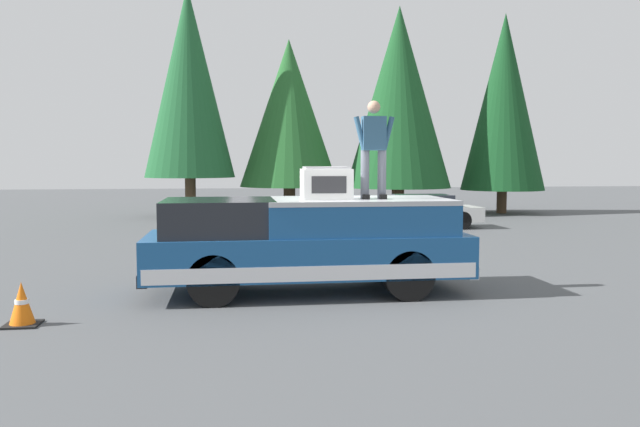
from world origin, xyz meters
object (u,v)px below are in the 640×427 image
compressor_unit (326,183)px  person_on_truck_bed (374,147)px  pickup_truck (307,243)px  parked_car_white (420,211)px  traffic_cone (22,305)px

compressor_unit → person_on_truck_bed: 1.04m
compressor_unit → person_on_truck_bed: size_ratio=0.50×
person_on_truck_bed → pickup_truck: bearing=82.1°
compressor_unit → parked_car_white: size_ratio=0.20×
pickup_truck → traffic_cone: pickup_truck is taller
person_on_truck_bed → parked_car_white: (10.56, -4.06, -1.97)m
traffic_cone → compressor_unit: bearing=-71.2°
compressor_unit → person_on_truck_bed: bearing=-90.0°
parked_car_white → traffic_cone: bearing=142.1°
person_on_truck_bed → traffic_cone: bearing=106.1°
compressor_unit → pickup_truck: bearing=62.9°
pickup_truck → person_on_truck_bed: person_on_truck_bed is taller
pickup_truck → compressor_unit: bearing=-117.1°
person_on_truck_bed → parked_car_white: person_on_truck_bed is taller
parked_car_white → traffic_cone: parked_car_white is taller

